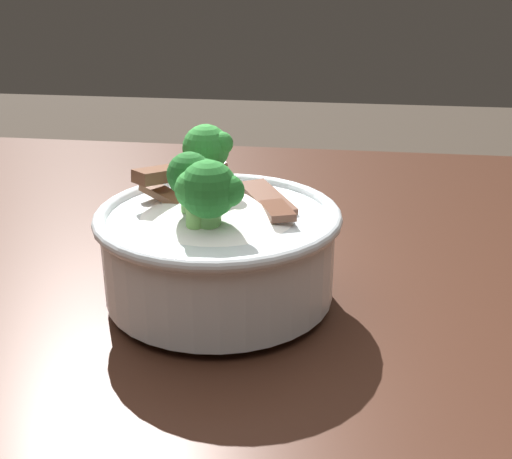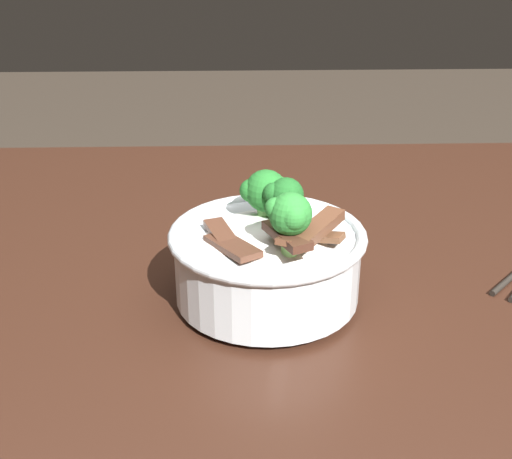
{
  "view_description": "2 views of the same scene",
  "coord_description": "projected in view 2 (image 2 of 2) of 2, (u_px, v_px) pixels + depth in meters",
  "views": [
    {
      "loc": [
        0.27,
        -0.48,
        1.08
      ],
      "look_at": [
        0.21,
        -0.01,
        0.88
      ],
      "focal_mm": 44.86,
      "sensor_mm": 36.0,
      "label": 1
    },
    {
      "loc": [
        0.2,
        0.65,
        1.19
      ],
      "look_at": [
        0.18,
        0.01,
        0.89
      ],
      "focal_mm": 47.14,
      "sensor_mm": 36.0,
      "label": 2
    }
  ],
  "objects": [
    {
      "name": "dining_table",
      "position": [
        407.0,
        383.0,
        0.81
      ],
      "size": [
        1.57,
        1.07,
        0.8
      ],
      "color": "#381E14",
      "rests_on": "ground"
    },
    {
      "name": "rice_bowl",
      "position": [
        268.0,
        254.0,
        0.72
      ],
      "size": [
        0.21,
        0.21,
        0.15
      ],
      "color": "silver",
      "rests_on": "dining_table"
    }
  ]
}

